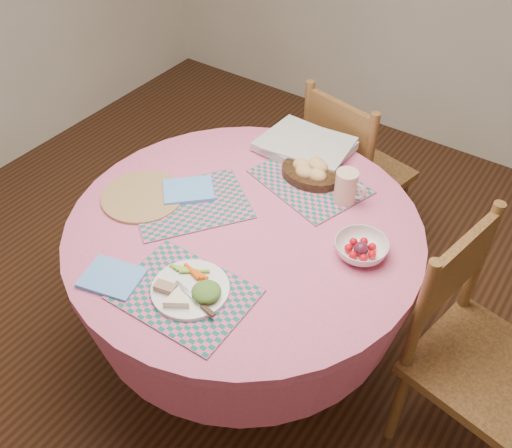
# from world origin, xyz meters

# --- Properties ---
(ground) EXTENTS (4.00, 4.00, 0.00)m
(ground) POSITION_xyz_m (0.00, 0.00, 0.00)
(ground) COLOR #331C0F
(ground) RESTS_ON ground
(dining_table) EXTENTS (1.24, 1.24, 0.75)m
(dining_table) POSITION_xyz_m (0.00, 0.00, 0.56)
(dining_table) COLOR #CD6080
(dining_table) RESTS_ON ground
(chair_right) EXTENTS (0.49, 0.51, 0.94)m
(chair_right) POSITION_xyz_m (0.81, 0.16, 0.49)
(chair_right) COLOR brown
(chair_right) RESTS_ON ground
(chair_back) EXTENTS (0.50, 0.48, 0.91)m
(chair_back) POSITION_xyz_m (0.01, 0.83, 0.48)
(chair_back) COLOR brown
(chair_back) RESTS_ON ground
(placemat_front) EXTENTS (0.41, 0.31, 0.01)m
(placemat_front) POSITION_xyz_m (0.03, -0.36, 0.75)
(placemat_front) COLOR #11645C
(placemat_front) RESTS_ON dining_table
(placemat_left) EXTENTS (0.48, 0.50, 0.01)m
(placemat_left) POSITION_xyz_m (-0.22, -0.02, 0.75)
(placemat_left) COLOR #11645C
(placemat_left) RESTS_ON dining_table
(placemat_back) EXTENTS (0.47, 0.41, 0.01)m
(placemat_back) POSITION_xyz_m (0.06, 0.33, 0.75)
(placemat_back) COLOR #11645C
(placemat_back) RESTS_ON dining_table
(wicker_trivet) EXTENTS (0.30, 0.30, 0.01)m
(wicker_trivet) POSITION_xyz_m (-0.39, -0.09, 0.76)
(wicker_trivet) COLOR olive
(wicker_trivet) RESTS_ON dining_table
(napkin_near) EXTENTS (0.21, 0.18, 0.01)m
(napkin_near) POSITION_xyz_m (-0.19, -0.44, 0.76)
(napkin_near) COLOR #5B9BEC
(napkin_near) RESTS_ON dining_table
(napkin_far) EXTENTS (0.23, 0.23, 0.01)m
(napkin_far) POSITION_xyz_m (-0.27, 0.02, 0.76)
(napkin_far) COLOR #5B9BEC
(napkin_far) RESTS_ON placemat_left
(dinner_plate) EXTENTS (0.24, 0.25, 0.05)m
(dinner_plate) POSITION_xyz_m (0.05, -0.35, 0.77)
(dinner_plate) COLOR white
(dinner_plate) RESTS_ON placemat_front
(bread_bowl) EXTENTS (0.23, 0.23, 0.08)m
(bread_bowl) POSITION_xyz_m (0.05, 0.35, 0.79)
(bread_bowl) COLOR black
(bread_bowl) RESTS_ON placemat_back
(latte_mug) EXTENTS (0.12, 0.08, 0.12)m
(latte_mug) POSITION_xyz_m (0.23, 0.31, 0.82)
(latte_mug) COLOR beige
(latte_mug) RESTS_ON placemat_back
(fruit_bowl) EXTENTS (0.21, 0.21, 0.05)m
(fruit_bowl) POSITION_xyz_m (0.39, 0.10, 0.78)
(fruit_bowl) COLOR white
(fruit_bowl) RESTS_ON dining_table
(newspaper_stack) EXTENTS (0.37, 0.28, 0.04)m
(newspaper_stack) POSITION_xyz_m (-0.06, 0.50, 0.78)
(newspaper_stack) COLOR silver
(newspaper_stack) RESTS_ON dining_table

